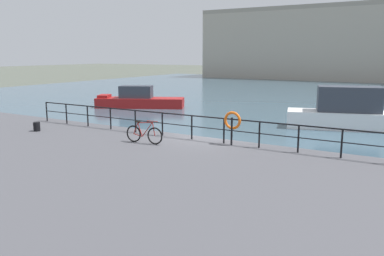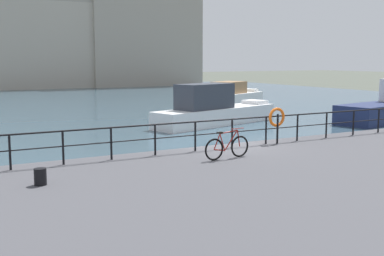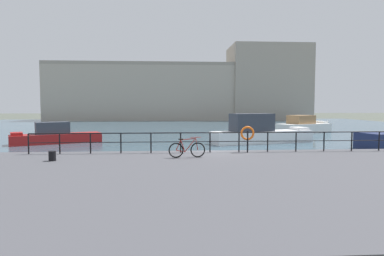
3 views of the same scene
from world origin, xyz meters
The scene contains 9 objects.
ground_plane centered at (0.00, 0.00, 0.00)m, with size 240.00×240.00×0.00m, color #4C5147.
water_basin centered at (0.00, 30.20, 0.01)m, with size 80.00×60.00×0.01m, color #385160.
quay_promenade centered at (0.00, -6.50, 0.36)m, with size 56.00×13.00×0.73m, color #47474C.
moored_white_yacht centered at (-12.03, 10.59, 0.65)m, with size 7.31×4.86×1.81m.
moored_cabin_cruiser centered at (5.34, 9.58, 0.93)m, with size 9.23×4.40×2.52m.
quay_railing centered at (2.17, -0.75, 1.46)m, with size 23.49×0.07×1.08m.
parked_bicycle centered at (-1.49, -2.44, 1.12)m, with size 1.77×0.19×0.98m.
mooring_bollard centered at (-7.59, -2.97, 0.95)m, with size 0.32×0.32×0.44m, color black.
life_ring_stand centered at (1.82, -0.86, 1.70)m, with size 0.75×0.16×1.40m.
Camera 1 is at (8.50, -15.40, 4.42)m, focal length 37.12 mm.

